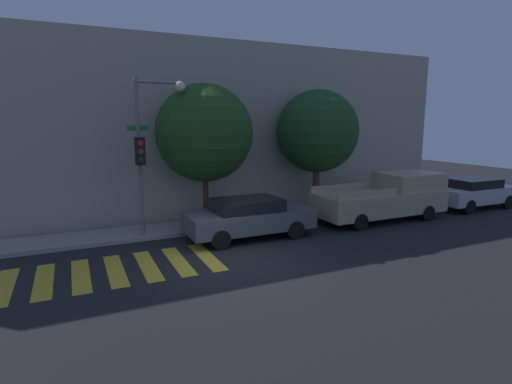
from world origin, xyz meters
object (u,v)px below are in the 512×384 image
object	(u,v)px
sedan_near_corner	(249,217)
tree_near_corner	(204,133)
traffic_light_pole	(149,137)
sedan_middle	(473,192)
tree_midblock	(317,131)
pickup_truck	(387,197)

from	to	relation	value
sedan_near_corner	tree_near_corner	bearing A→B (deg)	112.92
traffic_light_pole	sedan_near_corner	xyz separation A→B (m)	(3.04, -1.27, -2.75)
traffic_light_pole	tree_near_corner	world-z (taller)	traffic_light_pole
traffic_light_pole	sedan_near_corner	world-z (taller)	traffic_light_pole
traffic_light_pole	sedan_middle	world-z (taller)	traffic_light_pole
tree_midblock	pickup_truck	bearing A→B (deg)	-44.70
sedan_near_corner	tree_near_corner	size ratio (longest dim) A/B	0.82
sedan_near_corner	pickup_truck	size ratio (longest dim) A/B	0.79
sedan_near_corner	tree_midblock	world-z (taller)	tree_midblock
tree_near_corner	traffic_light_pole	bearing A→B (deg)	-159.73
traffic_light_pole	sedan_near_corner	distance (m)	4.29
traffic_light_pole	pickup_truck	xyz separation A→B (m)	(9.24, -1.27, -2.55)
sedan_near_corner	pickup_truck	world-z (taller)	pickup_truck
sedan_near_corner	tree_midblock	xyz separation A→B (m)	(4.12, 2.07, 2.84)
pickup_truck	sedan_middle	world-z (taller)	pickup_truck
traffic_light_pole	tree_midblock	size ratio (longest dim) A/B	1.02
traffic_light_pole	pickup_truck	bearing A→B (deg)	-7.82
pickup_truck	tree_near_corner	bearing A→B (deg)	163.72
traffic_light_pole	sedan_near_corner	size ratio (longest dim) A/B	1.23
sedan_middle	tree_near_corner	xyz separation A→B (m)	(-12.35, 2.07, 2.83)
sedan_near_corner	pickup_truck	xyz separation A→B (m)	(6.21, 0.00, 0.19)
sedan_near_corner	pickup_truck	distance (m)	6.21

